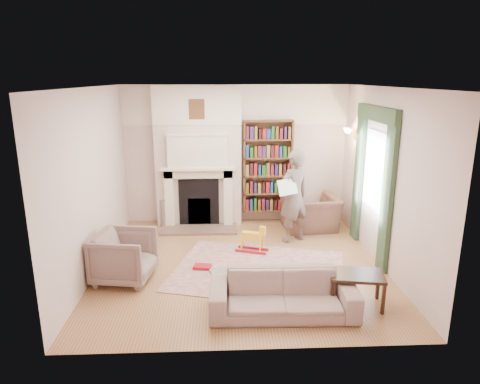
{
  "coord_description": "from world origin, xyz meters",
  "views": [
    {
      "loc": [
        -0.3,
        -6.39,
        2.94
      ],
      "look_at": [
        0.0,
        0.25,
        1.15
      ],
      "focal_mm": 32.0,
      "sensor_mm": 36.0,
      "label": 1
    }
  ],
  "objects_px": {
    "armchair_reading": "(310,213)",
    "armchair_left": "(124,257)",
    "paraffin_heater": "(166,213)",
    "bookcase": "(268,167)",
    "sofa": "(283,294)",
    "man_reading": "(294,196)",
    "rocking_horse": "(252,239)",
    "coffee_table": "(356,289)"
  },
  "relations": [
    {
      "from": "sofa",
      "to": "paraffin_heater",
      "type": "height_order",
      "value": "paraffin_heater"
    },
    {
      "from": "bookcase",
      "to": "paraffin_heater",
      "type": "xyz_separation_m",
      "value": [
        -2.07,
        -0.22,
        -0.9
      ]
    },
    {
      "from": "armchair_left",
      "to": "sofa",
      "type": "distance_m",
      "value": 2.45
    },
    {
      "from": "sofa",
      "to": "rocking_horse",
      "type": "height_order",
      "value": "sofa"
    },
    {
      "from": "armchair_reading",
      "to": "rocking_horse",
      "type": "xyz_separation_m",
      "value": [
        -1.24,
        -1.1,
        -0.1
      ]
    },
    {
      "from": "armchair_left",
      "to": "paraffin_heater",
      "type": "xyz_separation_m",
      "value": [
        0.33,
        2.37,
        -0.1
      ]
    },
    {
      "from": "armchair_left",
      "to": "coffee_table",
      "type": "bearing_deg",
      "value": -96.38
    },
    {
      "from": "sofa",
      "to": "armchair_reading",
      "type": "bearing_deg",
      "value": 73.9
    },
    {
      "from": "coffee_table",
      "to": "paraffin_heater",
      "type": "xyz_separation_m",
      "value": [
        -2.88,
        3.24,
        0.05
      ]
    },
    {
      "from": "man_reading",
      "to": "coffee_table",
      "type": "distance_m",
      "value": 2.46
    },
    {
      "from": "armchair_left",
      "to": "rocking_horse",
      "type": "xyz_separation_m",
      "value": [
        1.97,
        0.97,
        -0.13
      ]
    },
    {
      "from": "armchair_reading",
      "to": "paraffin_heater",
      "type": "height_order",
      "value": "armchair_reading"
    },
    {
      "from": "paraffin_heater",
      "to": "coffee_table",
      "type": "bearing_deg",
      "value": -48.34
    },
    {
      "from": "sofa",
      "to": "coffee_table",
      "type": "distance_m",
      "value": 1.01
    },
    {
      "from": "man_reading",
      "to": "paraffin_heater",
      "type": "distance_m",
      "value": 2.65
    },
    {
      "from": "man_reading",
      "to": "rocking_horse",
      "type": "relative_size",
      "value": 3.11
    },
    {
      "from": "armchair_reading",
      "to": "bookcase",
      "type": "bearing_deg",
      "value": -38.37
    },
    {
      "from": "paraffin_heater",
      "to": "bookcase",
      "type": "bearing_deg",
      "value": 6.08
    },
    {
      "from": "bookcase",
      "to": "sofa",
      "type": "bearing_deg",
      "value": -92.85
    },
    {
      "from": "sofa",
      "to": "paraffin_heater",
      "type": "distance_m",
      "value": 3.89
    },
    {
      "from": "armchair_left",
      "to": "rocking_horse",
      "type": "bearing_deg",
      "value": -55.07
    },
    {
      "from": "armchair_reading",
      "to": "man_reading",
      "type": "height_order",
      "value": "man_reading"
    },
    {
      "from": "armchair_reading",
      "to": "armchair_left",
      "type": "bearing_deg",
      "value": 27.24
    },
    {
      "from": "bookcase",
      "to": "man_reading",
      "type": "xyz_separation_m",
      "value": [
        0.36,
        -1.12,
        -0.32
      ]
    },
    {
      "from": "armchair_left",
      "to": "coffee_table",
      "type": "distance_m",
      "value": 3.33
    },
    {
      "from": "bookcase",
      "to": "paraffin_heater",
      "type": "height_order",
      "value": "bookcase"
    },
    {
      "from": "coffee_table",
      "to": "rocking_horse",
      "type": "bearing_deg",
      "value": 134.16
    },
    {
      "from": "bookcase",
      "to": "paraffin_heater",
      "type": "relative_size",
      "value": 3.36
    },
    {
      "from": "armchair_left",
      "to": "paraffin_heater",
      "type": "bearing_deg",
      "value": 0.82
    },
    {
      "from": "sofa",
      "to": "paraffin_heater",
      "type": "relative_size",
      "value": 3.39
    },
    {
      "from": "paraffin_heater",
      "to": "rocking_horse",
      "type": "height_order",
      "value": "paraffin_heater"
    },
    {
      "from": "coffee_table",
      "to": "paraffin_heater",
      "type": "height_order",
      "value": "paraffin_heater"
    },
    {
      "from": "bookcase",
      "to": "rocking_horse",
      "type": "xyz_separation_m",
      "value": [
        -0.43,
        -1.62,
        -0.93
      ]
    },
    {
      "from": "armchair_left",
      "to": "coffee_table",
      "type": "xyz_separation_m",
      "value": [
        3.21,
        -0.87,
        -0.15
      ]
    },
    {
      "from": "bookcase",
      "to": "coffee_table",
      "type": "distance_m",
      "value": 3.68
    },
    {
      "from": "armchair_reading",
      "to": "man_reading",
      "type": "bearing_deg",
      "value": 47.52
    },
    {
      "from": "bookcase",
      "to": "sofa",
      "type": "distance_m",
      "value": 3.74
    },
    {
      "from": "armchair_reading",
      "to": "armchair_left",
      "type": "xyz_separation_m",
      "value": [
        -3.2,
        -2.07,
        0.04
      ]
    },
    {
      "from": "man_reading",
      "to": "paraffin_heater",
      "type": "xyz_separation_m",
      "value": [
        -2.42,
        0.9,
        -0.58
      ]
    },
    {
      "from": "sofa",
      "to": "paraffin_heater",
      "type": "xyz_separation_m",
      "value": [
        -1.89,
        3.4,
        0.0
      ]
    },
    {
      "from": "bookcase",
      "to": "sofa",
      "type": "relative_size",
      "value": 0.99
    },
    {
      "from": "armchair_reading",
      "to": "rocking_horse",
      "type": "relative_size",
      "value": 1.9
    }
  ]
}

